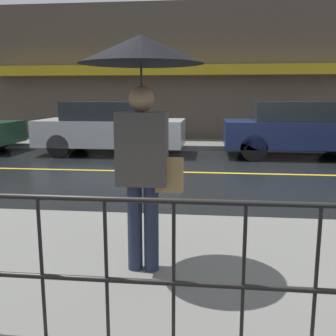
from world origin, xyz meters
name	(u,v)px	position (x,y,z in m)	size (l,w,h in m)	color
ground_plane	(230,173)	(0.00, 0.00, 0.00)	(80.00, 80.00, 0.00)	black
sidewalk_near	(254,272)	(0.00, -5.21, 0.07)	(28.00, 3.08, 0.14)	slate
sidewalk_far	(224,145)	(0.00, 4.67, 0.07)	(28.00, 1.99, 0.14)	slate
lane_marking	(230,173)	(0.00, 0.00, 0.00)	(25.20, 0.12, 0.01)	gold
building_storefront	(225,73)	(0.00, 5.78, 2.50)	(28.00, 0.85, 4.99)	#4C4238
railing_foreground	(280,259)	(0.00, -6.50, 0.77)	(12.00, 0.04, 0.98)	black
pedestrian	(142,86)	(-1.02, -5.40, 1.81)	(1.07, 1.07, 2.09)	#23283D
car_silver	(110,128)	(-3.40, 2.59, 0.79)	(4.24, 1.89, 1.54)	#B2B5BA
car_navy	(294,129)	(1.89, 2.59, 0.80)	(3.97, 1.88, 1.56)	#19234C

